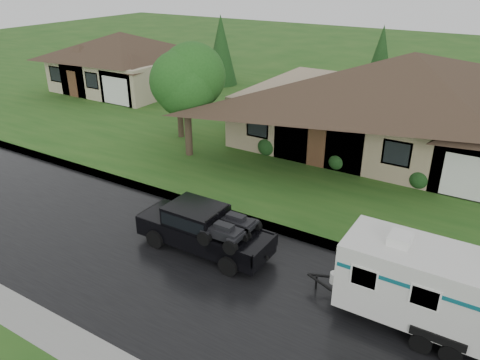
% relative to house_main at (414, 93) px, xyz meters
% --- Properties ---
extents(ground, '(140.00, 140.00, 0.00)m').
position_rel_house_main_xyz_m(ground, '(-2.29, -13.84, -3.59)').
color(ground, '#225119').
rests_on(ground, ground).
extents(road, '(140.00, 8.00, 0.01)m').
position_rel_house_main_xyz_m(road, '(-2.29, -15.84, -3.59)').
color(road, black).
rests_on(road, ground).
extents(curb, '(140.00, 0.50, 0.15)m').
position_rel_house_main_xyz_m(curb, '(-2.29, -11.59, -3.52)').
color(curb, gray).
rests_on(curb, ground).
extents(lawn, '(140.00, 26.00, 0.15)m').
position_rel_house_main_xyz_m(lawn, '(-2.29, 1.16, -3.52)').
color(lawn, '#225119').
rests_on(lawn, ground).
extents(house_main, '(19.44, 10.80, 6.90)m').
position_rel_house_main_xyz_m(house_main, '(0.00, 0.00, 0.00)').
color(house_main, tan).
rests_on(house_main, lawn).
extents(house_far, '(10.80, 8.64, 5.80)m').
position_rel_house_main_xyz_m(house_far, '(-24.07, 2.02, -0.62)').
color(house_far, '#BAAB8A').
rests_on(house_far, lawn).
extents(tree_left_green, '(3.60, 3.60, 5.96)m').
position_rel_house_main_xyz_m(tree_left_green, '(-10.32, -7.04, 0.69)').
color(tree_left_green, '#382B1E').
rests_on(tree_left_green, lawn).
extents(tree_red, '(2.94, 2.94, 4.87)m').
position_rel_house_main_xyz_m(tree_red, '(-12.62, -4.87, -0.07)').
color(tree_red, '#382B1E').
rests_on(tree_red, lawn).
extents(shrub_row, '(13.60, 1.00, 1.00)m').
position_rel_house_main_xyz_m(shrub_row, '(-0.29, -4.54, -2.94)').
color(shrub_row, '#143814').
rests_on(shrub_row, lawn).
extents(pickup_truck, '(5.33, 2.03, 1.78)m').
position_rel_house_main_xyz_m(pickup_truck, '(-4.11, -14.33, -2.64)').
color(pickup_truck, black).
rests_on(pickup_truck, ground).
extents(travel_trailer, '(6.58, 2.31, 2.95)m').
position_rel_house_main_xyz_m(travel_trailer, '(4.69, -14.33, -2.03)').
color(travel_trailer, silver).
rests_on(travel_trailer, ground).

